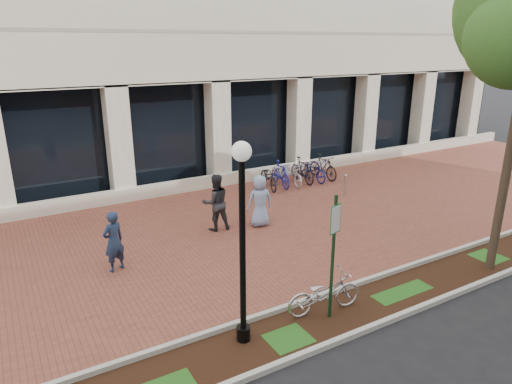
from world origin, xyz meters
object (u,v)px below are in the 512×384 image
pedestrian_right (260,201)px  bike_rack_cluster (296,172)px  pedestrian_mid (216,202)px  lamppost (242,235)px  parking_sign (334,243)px  pedestrian_left (114,241)px  locked_bicycle (324,293)px  bollard (345,185)px

pedestrian_right → bike_rack_cluster: size_ratio=0.47×
pedestrian_mid → pedestrian_right: size_ratio=1.08×
lamppost → pedestrian_right: lamppost is taller
parking_sign → lamppost: (-1.98, 0.25, 0.54)m
parking_sign → pedestrian_left: (-3.43, 4.48, -0.93)m
bike_rack_cluster → locked_bicycle: bearing=-115.3°
pedestrian_right → parking_sign: bearing=84.2°
parking_sign → bike_rack_cluster: bearing=42.8°
pedestrian_right → bollard: (4.36, 0.94, -0.40)m
pedestrian_left → parking_sign: bearing=105.7°
pedestrian_left → bike_rack_cluster: size_ratio=0.46×
lamppost → pedestrian_left: bearing=108.9°
locked_bicycle → bike_rack_cluster: bike_rack_cluster is taller
locked_bicycle → pedestrian_left: 5.47m
parking_sign → pedestrian_mid: 5.68m
locked_bicycle → parking_sign: bearing=-176.1°
lamppost → pedestrian_right: size_ratio=2.40×
lamppost → bike_rack_cluster: 10.91m
parking_sign → pedestrian_left: bearing=111.0°
locked_bicycle → pedestrian_right: size_ratio=1.05×
pedestrian_mid → bollard: pedestrian_mid is taller
pedestrian_mid → bike_rack_cluster: bearing=-143.2°
lamppost → bollard: lamppost is taller
pedestrian_left → bollard: size_ratio=1.86×
locked_bicycle → pedestrian_left: size_ratio=1.09×
locked_bicycle → pedestrian_mid: 5.39m
locked_bicycle → lamppost: bearing=97.9°
parking_sign → locked_bicycle: size_ratio=1.58×
parking_sign → bollard: parking_sign is taller
lamppost → bike_rack_cluster: lamppost is taller
parking_sign → pedestrian_mid: bearing=73.7°
pedestrian_left → lamppost: bearing=87.2°
pedestrian_mid → bike_rack_cluster: pedestrian_mid is taller
bike_rack_cluster → parking_sign: bearing=-114.6°
lamppost → bike_rack_cluster: (6.99, 8.18, -1.78)m
pedestrian_right → bike_rack_cluster: 4.90m
pedestrian_left → bollard: 9.29m
bollard → bike_rack_cluster: size_ratio=0.25×
lamppost → locked_bicycle: lamppost is taller
pedestrian_right → locked_bicycle: bearing=83.7°
pedestrian_right → bollard: pedestrian_right is taller
pedestrian_mid → parking_sign: bearing=97.7°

